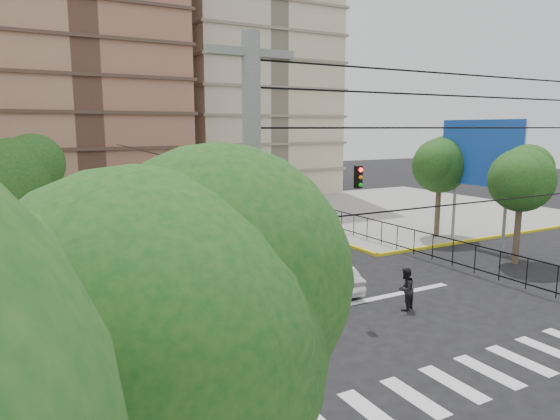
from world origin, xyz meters
TOP-DOWN VIEW (x-y plane):
  - ground at (0.00, 0.00)m, footprint 160.00×160.00m
  - sidewalk_ne at (20.00, 20.00)m, footprint 26.00×26.00m
  - crosswalk_stripes at (0.00, -6.00)m, footprint 12.00×2.40m
  - stop_line at (0.00, 1.20)m, footprint 13.00×0.40m
  - park_fence at (9.00, 4.50)m, footprint 0.10×22.50m
  - billboard at (14.45, 6.00)m, footprint 0.36×6.20m
  - tree_sw_near at (-10.90, -9.99)m, footprint 5.63×4.60m
  - tree_park_a at (13.08, 2.01)m, footprint 4.41×3.60m
  - tree_park_c at (14.09, 9.01)m, footprint 4.65×3.80m
  - tree_tudor at (-11.90, 16.01)m, footprint 5.39×4.40m
  - traffic_light_nw at (-7.80, 7.80)m, footprint 0.28×0.22m
  - traffic_light_hanging at (0.00, -2.04)m, footprint 18.00×9.12m
  - utility_pole_sw at (-9.00, -9.00)m, footprint 1.40×0.28m
  - van_right_lane at (1.62, 9.91)m, footprint 2.51×5.54m
  - van_left_lane at (-1.93, 19.57)m, footprint 2.47×5.22m
  - car_silver_front_left at (-1.86, 2.84)m, footprint 1.93×4.43m
  - car_white_front_right at (1.03, 3.22)m, footprint 1.90×4.23m
  - car_grey_mid_left at (-1.34, 8.08)m, footprint 2.21×4.68m
  - car_silver_rear_left at (-2.06, 14.32)m, footprint 2.15×5.14m
  - car_darkgrey_mid_right at (3.17, 15.42)m, footprint 2.26×4.34m
  - car_white_rear_right at (2.94, 19.94)m, footprint 1.57×3.96m
  - pedestrian_crosswalk at (2.28, -0.52)m, footprint 1.11×1.01m

SIDE VIEW (x-z plane):
  - ground at x=0.00m, z-range 0.00..0.00m
  - park_fence at x=9.00m, z-range -0.83..0.83m
  - crosswalk_stripes at x=0.00m, z-range 0.00..0.01m
  - stop_line at x=0.00m, z-range 0.00..0.01m
  - sidewalk_ne at x=20.00m, z-range 0.00..0.15m
  - car_white_rear_right at x=2.94m, z-range 0.00..1.28m
  - car_grey_mid_left at x=-1.34m, z-range 0.00..1.29m
  - car_white_front_right at x=1.03m, z-range 0.00..1.35m
  - car_darkgrey_mid_right at x=3.17m, z-range 0.00..1.41m
  - car_silver_rear_left at x=-2.06m, z-range 0.00..1.48m
  - car_silver_front_left at x=-1.86m, z-range 0.00..1.49m
  - pedestrian_crosswalk at x=2.28m, z-range 0.00..1.86m
  - van_left_lane at x=-1.93m, z-range -0.03..2.24m
  - van_right_lane at x=1.62m, z-range -0.03..2.40m
  - traffic_light_nw at x=-7.80m, z-range 0.91..5.31m
  - utility_pole_sw at x=-9.00m, z-range 0.27..9.27m
  - tree_park_a at x=13.08m, z-range 1.60..8.42m
  - tree_tudor at x=-11.90m, z-range 1.50..8.93m
  - tree_sw_near at x=-10.90m, z-range 1.48..9.06m
  - tree_park_c at x=14.09m, z-range 1.71..8.96m
  - traffic_light_hanging at x=0.00m, z-range 5.44..6.36m
  - billboard at x=14.45m, z-range 1.95..10.05m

